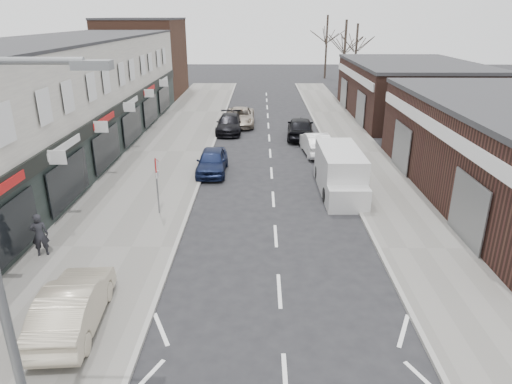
{
  "coord_description": "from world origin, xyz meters",
  "views": [
    {
      "loc": [
        -0.64,
        -6.81,
        8.47
      ],
      "look_at": [
        -0.79,
        8.28,
        2.6
      ],
      "focal_mm": 32.0,
      "sensor_mm": 36.0,
      "label": 1
    }
  ],
  "objects_px": {
    "street_lamp": "(8,282)",
    "warning_sign": "(157,169)",
    "parked_car_left_b": "(229,124)",
    "parked_car_right_a": "(316,143)",
    "parked_car_right_b": "(300,127)",
    "sedan_on_pavement": "(73,305)",
    "parked_car_left_c": "(240,117)",
    "white_van": "(340,172)",
    "parked_car_left_a": "(212,161)",
    "pedestrian": "(40,235)"
  },
  "relations": [
    {
      "from": "sedan_on_pavement",
      "to": "parked_car_right_b",
      "type": "bearing_deg",
      "value": -114.82
    },
    {
      "from": "pedestrian",
      "to": "parked_car_left_c",
      "type": "xyz_separation_m",
      "value": [
        6.4,
        22.02,
        -0.25
      ]
    },
    {
      "from": "street_lamp",
      "to": "white_van",
      "type": "bearing_deg",
      "value": 63.54
    },
    {
      "from": "street_lamp",
      "to": "warning_sign",
      "type": "relative_size",
      "value": 2.96
    },
    {
      "from": "street_lamp",
      "to": "parked_car_left_b",
      "type": "distance_m",
      "value": 28.82
    },
    {
      "from": "white_van",
      "to": "parked_car_right_a",
      "type": "xyz_separation_m",
      "value": [
        -0.46,
        6.82,
        -0.33
      ]
    },
    {
      "from": "parked_car_right_a",
      "to": "parked_car_right_b",
      "type": "distance_m",
      "value": 4.12
    },
    {
      "from": "parked_car_right_a",
      "to": "parked_car_right_b",
      "type": "bearing_deg",
      "value": -85.97
    },
    {
      "from": "sedan_on_pavement",
      "to": "parked_car_right_b",
      "type": "distance_m",
      "value": 23.49
    },
    {
      "from": "sedan_on_pavement",
      "to": "parked_car_left_a",
      "type": "bearing_deg",
      "value": -104.63
    },
    {
      "from": "warning_sign",
      "to": "parked_car_left_a",
      "type": "distance_m",
      "value": 6.44
    },
    {
      "from": "street_lamp",
      "to": "pedestrian",
      "type": "relative_size",
      "value": 4.82
    },
    {
      "from": "sedan_on_pavement",
      "to": "parked_car_left_a",
      "type": "xyz_separation_m",
      "value": [
        2.53,
        14.01,
        -0.11
      ]
    },
    {
      "from": "street_lamp",
      "to": "parked_car_right_a",
      "type": "height_order",
      "value": "street_lamp"
    },
    {
      "from": "parked_car_left_b",
      "to": "warning_sign",
      "type": "bearing_deg",
      "value": -97.55
    },
    {
      "from": "street_lamp",
      "to": "sedan_on_pavement",
      "type": "xyz_separation_m",
      "value": [
        -1.41,
        4.8,
        -3.81
      ]
    },
    {
      "from": "sedan_on_pavement",
      "to": "street_lamp",
      "type": "bearing_deg",
      "value": 101.98
    },
    {
      "from": "warning_sign",
      "to": "sedan_on_pavement",
      "type": "distance_m",
      "value": 8.16
    },
    {
      "from": "parked_car_left_a",
      "to": "warning_sign",
      "type": "bearing_deg",
      "value": -106.31
    },
    {
      "from": "sedan_on_pavement",
      "to": "warning_sign",
      "type": "bearing_deg",
      "value": -99.91
    },
    {
      "from": "parked_car_left_b",
      "to": "parked_car_left_a",
      "type": "bearing_deg",
      "value": -91.98
    },
    {
      "from": "sedan_on_pavement",
      "to": "parked_car_right_b",
      "type": "xyz_separation_m",
      "value": [
        8.2,
        22.01,
        -0.01
      ]
    },
    {
      "from": "warning_sign",
      "to": "parked_car_left_a",
      "type": "xyz_separation_m",
      "value": [
        1.76,
        6.01,
        -1.51
      ]
    },
    {
      "from": "street_lamp",
      "to": "sedan_on_pavement",
      "type": "bearing_deg",
      "value": 106.35
    },
    {
      "from": "warning_sign",
      "to": "white_van",
      "type": "distance_m",
      "value": 9.19
    },
    {
      "from": "street_lamp",
      "to": "parked_car_left_c",
      "type": "height_order",
      "value": "street_lamp"
    },
    {
      "from": "white_van",
      "to": "parked_car_left_c",
      "type": "xyz_separation_m",
      "value": [
        -5.73,
        15.0,
        -0.33
      ]
    },
    {
      "from": "sedan_on_pavement",
      "to": "parked_car_right_a",
      "type": "xyz_separation_m",
      "value": [
        8.87,
        17.95,
        -0.1
      ]
    },
    {
      "from": "white_van",
      "to": "warning_sign",
      "type": "bearing_deg",
      "value": -160.39
    },
    {
      "from": "warning_sign",
      "to": "sedan_on_pavement",
      "type": "bearing_deg",
      "value": -95.53
    },
    {
      "from": "warning_sign",
      "to": "parked_car_left_b",
      "type": "distance_m",
      "value": 15.92
    },
    {
      "from": "parked_car_left_b",
      "to": "parked_car_right_a",
      "type": "bearing_deg",
      "value": -43.78
    },
    {
      "from": "sedan_on_pavement",
      "to": "parked_car_left_b",
      "type": "distance_m",
      "value": 23.88
    },
    {
      "from": "white_van",
      "to": "parked_car_left_a",
      "type": "bearing_deg",
      "value": 156.59
    },
    {
      "from": "street_lamp",
      "to": "warning_sign",
      "type": "distance_m",
      "value": 13.04
    },
    {
      "from": "street_lamp",
      "to": "sedan_on_pavement",
      "type": "distance_m",
      "value": 6.29
    },
    {
      "from": "pedestrian",
      "to": "sedan_on_pavement",
      "type": "bearing_deg",
      "value": 106.41
    },
    {
      "from": "street_lamp",
      "to": "pedestrian",
      "type": "distance_m",
      "value": 10.51
    },
    {
      "from": "street_lamp",
      "to": "white_van",
      "type": "relative_size",
      "value": 1.43
    },
    {
      "from": "parked_car_left_b",
      "to": "parked_car_right_a",
      "type": "relative_size",
      "value": 1.1
    },
    {
      "from": "pedestrian",
      "to": "parked_car_right_a",
      "type": "height_order",
      "value": "pedestrian"
    },
    {
      "from": "sedan_on_pavement",
      "to": "parked_car_left_c",
      "type": "relative_size",
      "value": 0.83
    },
    {
      "from": "parked_car_left_b",
      "to": "parked_car_right_b",
      "type": "bearing_deg",
      "value": -17.56
    },
    {
      "from": "parked_car_left_c",
      "to": "parked_car_left_b",
      "type": "bearing_deg",
      "value": -107.03
    },
    {
      "from": "parked_car_left_b",
      "to": "parked_car_left_c",
      "type": "relative_size",
      "value": 0.93
    },
    {
      "from": "parked_car_right_b",
      "to": "parked_car_right_a",
      "type": "bearing_deg",
      "value": 103.35
    },
    {
      "from": "parked_car_right_b",
      "to": "white_van",
      "type": "bearing_deg",
      "value": 99.92
    },
    {
      "from": "street_lamp",
      "to": "parked_car_left_a",
      "type": "xyz_separation_m",
      "value": [
        1.13,
        18.81,
        -3.93
      ]
    },
    {
      "from": "pedestrian",
      "to": "parked_car_left_c",
      "type": "height_order",
      "value": "pedestrian"
    },
    {
      "from": "parked_car_left_a",
      "to": "parked_car_right_a",
      "type": "bearing_deg",
      "value": 31.87
    }
  ]
}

